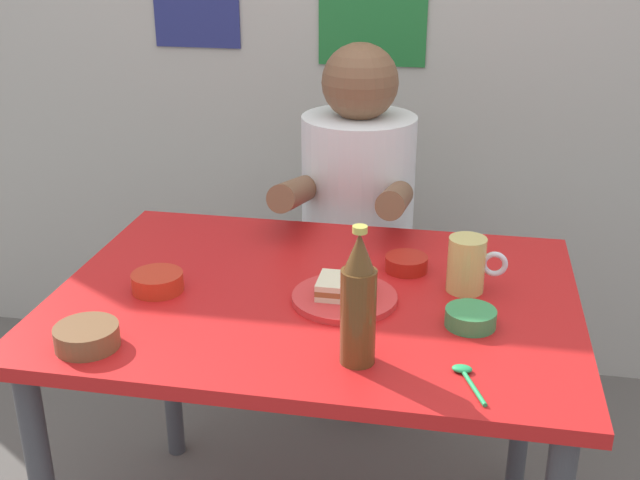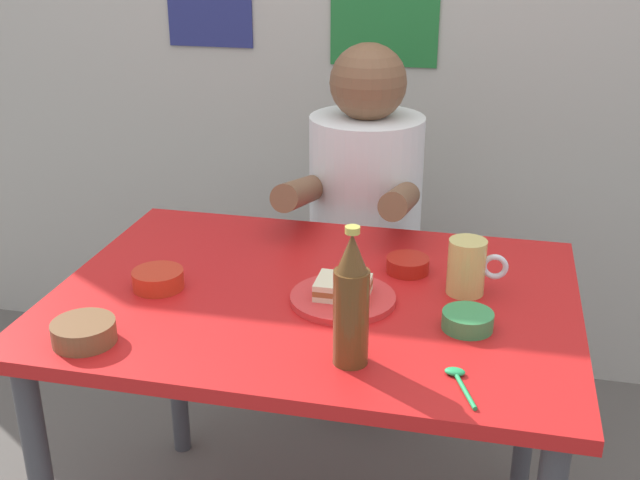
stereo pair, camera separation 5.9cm
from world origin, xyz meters
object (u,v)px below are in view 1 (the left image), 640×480
Objects in this scene: sandwich at (345,287)px; beer_bottle at (358,302)px; stool at (355,317)px; plate_orange at (345,298)px; dining_table at (316,331)px; condiment_bowl_brown at (87,336)px; beer_mug at (468,264)px; person_seated at (357,188)px.

beer_bottle reaches higher than sandwich.
stool is 0.77m from plate_orange.
dining_table is 9.17× the size of condiment_bowl_brown.
plate_orange is 2.00× the size of sandwich.
beer_mug is (0.31, -0.56, 0.45)m from stool.
sandwich reaches higher than plate_orange.
person_seated is at bearing 90.09° from dining_table.
sandwich is at bearing -23.33° from dining_table.
condiment_bowl_brown reaches higher than dining_table.
beer_bottle is at bearing -81.81° from stool.
person_seated is at bearing -90.00° from stool.
condiment_bowl_brown is at bearing -112.04° from person_seated.
sandwich is 0.27m from beer_mug.
person_seated is at bearing 95.98° from sandwich.
beer_bottle is at bearing -63.89° from dining_table.
beer_bottle reaches higher than dining_table.
dining_table is at bearing 156.67° from sandwich.
person_seated reaches higher than stool.
beer_bottle is at bearing 4.85° from condiment_bowl_brown.
condiment_bowl_brown reaches higher than plate_orange.
stool is at bearing 90.00° from person_seated.
beer_mug is at bearing 12.57° from dining_table.
dining_table is 2.44× the size of stool.
beer_bottle reaches higher than beer_mug.
condiment_bowl_brown is (-0.44, -0.27, 0.02)m from plate_orange.
plate_orange is (0.07, -0.03, 0.10)m from dining_table.
plate_orange is 0.52m from condiment_bowl_brown.
beer_bottle is 2.18× the size of condiment_bowl_brown.
plate_orange is 0.02m from sandwich.
condiment_bowl_brown is (-0.50, -0.04, -0.10)m from beer_bottle.
dining_table is 0.63m from person_seated.
stool is 3.57× the size of beer_mug.
beer_mug is (0.25, 0.10, 0.03)m from sandwich.
plate_orange is 1.83× the size of condiment_bowl_brown.
sandwich is at bearing -84.12° from stool.
sandwich is 0.52m from condiment_bowl_brown.
beer_mug is at bearing 28.39° from condiment_bowl_brown.
sandwich is 0.25m from beer_bottle.
stool is at bearing 68.20° from condiment_bowl_brown.
stool is at bearing 90.09° from dining_table.
person_seated is 0.99m from condiment_bowl_brown.
beer_bottle is (0.13, -0.88, 0.09)m from person_seated.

